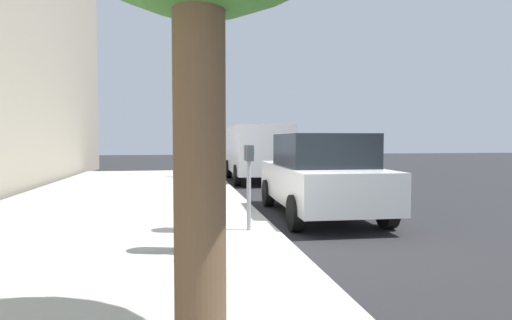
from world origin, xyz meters
name	(u,v)px	position (x,y,z in m)	size (l,w,h in m)	color
ground_plane	(277,238)	(0.00, 0.00, 0.00)	(80.00, 80.00, 0.00)	#232326
sidewalk_slab	(90,241)	(0.00, 3.00, 0.07)	(28.00, 6.00, 0.15)	#A8A59E
parking_meter	(249,169)	(-0.01, 0.49, 1.17)	(0.36, 0.12, 1.41)	gray
pedestrian_at_meter	(208,164)	(0.04, 1.15, 1.26)	(0.52, 0.40, 1.85)	tan
pedestrian_bystander	(191,177)	(-1.19, 1.46, 1.15)	(0.44, 0.39, 1.71)	#191E4C
parked_sedan_near	(320,175)	(1.77, -1.35, 0.89)	(4.46, 2.08, 1.77)	silver
parked_van_far	(256,150)	(9.59, -1.35, 1.26)	(5.24, 2.22, 2.18)	silver
traffic_signal	(206,116)	(9.90, 0.60, 2.58)	(0.24, 0.44, 3.60)	black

